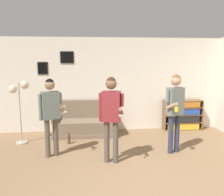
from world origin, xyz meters
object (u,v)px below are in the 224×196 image
couch (85,124)px  person_watcher_holding_cup (175,105)px  bottle_on_floor (69,139)px  person_player_foreground_center (111,110)px  floor_lamp (19,96)px  bookshelf (182,115)px  person_player_foreground_left (51,109)px

couch → person_watcher_holding_cup: 2.67m
person_watcher_holding_cup → bottle_on_floor: size_ratio=6.10×
couch → person_watcher_holding_cup: size_ratio=1.00×
person_player_foreground_center → bottle_on_floor: 1.83m
couch → floor_lamp: 1.92m
person_watcher_holding_cup → floor_lamp: bearing=164.4°
floor_lamp → person_watcher_holding_cup: size_ratio=0.89×
floor_lamp → person_player_foreground_center: 2.54m
couch → floor_lamp: (-1.58, -0.60, 0.90)m
floor_lamp → bottle_on_floor: 1.62m
bookshelf → person_player_foreground_left: size_ratio=0.68×
couch → bottle_on_floor: couch is taller
person_player_foreground_left → bottle_on_floor: (0.30, 0.78, -0.92)m
person_player_foreground_center → person_watcher_holding_cup: person_watcher_holding_cup is taller
person_player_foreground_center → bottle_on_floor: (-0.94, 1.23, -0.97)m
bottle_on_floor → couch: bearing=62.1°
couch → bookshelf: size_ratio=1.53×
floor_lamp → person_player_foreground_center: (2.11, -1.40, -0.13)m
bookshelf → person_watcher_holding_cup: person_watcher_holding_cup is taller
couch → person_player_foreground_center: 2.21m
bookshelf → couch: bearing=-176.2°
bookshelf → person_watcher_holding_cup: (-0.90, -1.79, 0.65)m
couch → bottle_on_floor: bearing=-117.9°
person_player_foreground_left → person_player_foreground_center: size_ratio=0.97×
couch → person_watcher_holding_cup: bearing=-38.9°
person_player_foreground_left → person_player_foreground_center: (1.24, -0.46, 0.04)m
floor_lamp → person_player_foreground_left: bearing=-47.0°
couch → bookshelf: (2.88, 0.19, 0.14)m
person_player_foreground_left → person_watcher_holding_cup: person_watcher_holding_cup is taller
floor_lamp → bottle_on_floor: floor_lamp is taller
couch → floor_lamp: bearing=-159.1°
person_player_foreground_left → person_player_foreground_center: bearing=-20.3°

